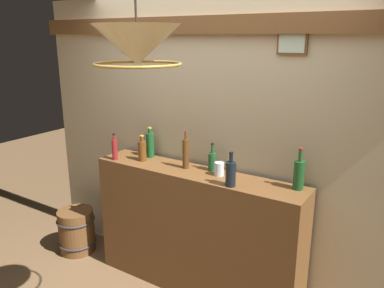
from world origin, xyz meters
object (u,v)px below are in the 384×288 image
Objects in this scene: liquor_bottle_amaro at (231,173)px; liquor_bottle_port at (142,150)px; glass_tumbler_rocks at (219,169)px; pendant_lamp at (137,46)px; liquor_bottle_rye at (299,174)px; liquor_bottle_sherry at (212,161)px; wooden_barrel at (77,231)px; liquor_bottle_vermouth at (115,149)px; liquor_bottle_whiskey at (150,144)px; liquor_bottle_mezcal at (186,153)px.

liquor_bottle_port is at bearing 173.13° from liquor_bottle_amaro.
liquor_bottle_port is 0.76m from glass_tumbler_rocks.
liquor_bottle_rye is at bearing 59.98° from pendant_lamp.
liquor_bottle_sherry is at bearing 97.28° from pendant_lamp.
glass_tumbler_rocks is 1.83m from wooden_barrel.
liquor_bottle_port is (0.23, 0.11, -0.01)m from liquor_bottle_vermouth.
liquor_bottle_vermouth is 0.47× the size of pendant_lamp.
liquor_bottle_port is 1.53m from pendant_lamp.
pendant_lamp is at bearing -39.00° from liquor_bottle_vermouth.
liquor_bottle_whiskey is at bearing 173.58° from glass_tumbler_rocks.
glass_tumbler_rocks is at bearing 139.80° from liquor_bottle_amaro.
liquor_bottle_sherry is 1.77m from wooden_barrel.
liquor_bottle_vermouth reaches higher than wooden_barrel.
liquor_bottle_sherry is at bearing 19.08° from liquor_bottle_mezcal.
liquor_bottle_rye reaches higher than liquor_bottle_whiskey.
liquor_bottle_vermouth is 2.25× the size of glass_tumbler_rocks.
pendant_lamp reaches higher than glass_tumbler_rocks.
pendant_lamp is (0.35, -0.97, 0.90)m from liquor_bottle_mezcal.
liquor_bottle_amaro is at bearing -16.87° from liquor_bottle_mezcal.
liquor_bottle_port is at bearing 130.17° from pendant_lamp.
liquor_bottle_mezcal is 1.61m from wooden_barrel.
glass_tumbler_rocks is (0.11, -0.07, -0.03)m from liquor_bottle_sherry.
liquor_bottle_rye is at bearing 25.70° from liquor_bottle_amaro.
liquor_bottle_port is at bearing -170.23° from liquor_bottle_sherry.
pendant_lamp reaches higher than liquor_bottle_port.
liquor_bottle_vermouth is (-0.88, -0.22, 0.02)m from liquor_bottle_sherry.
pendant_lamp is at bearing -70.33° from liquor_bottle_mezcal.
pendant_lamp reaches higher than liquor_bottle_vermouth.
liquor_bottle_whiskey is 0.87× the size of liquor_bottle_mezcal.
glass_tumbler_rocks is at bearing 0.13° from liquor_bottle_mezcal.
glass_tumbler_rocks is (0.77, -0.09, -0.07)m from liquor_bottle_whiskey.
liquor_bottle_sherry is 0.75× the size of liquor_bottle_rye.
liquor_bottle_port is at bearing 26.25° from liquor_bottle_vermouth.
liquor_bottle_sherry is 1.00× the size of liquor_bottle_port.
liquor_bottle_rye reaches higher than glass_tumbler_rocks.
pendant_lamp reaches higher than liquor_bottle_sherry.
liquor_bottle_sherry is 1.41m from pendant_lamp.
wooden_barrel is at bearing -170.30° from liquor_bottle_sherry.
liquor_bottle_vermouth is (-0.21, -0.24, -0.02)m from liquor_bottle_whiskey.
liquor_bottle_sherry and liquor_bottle_port have the same top height.
liquor_bottle_sherry is 2.17× the size of glass_tumbler_rocks.
liquor_bottle_mezcal reaches higher than liquor_bottle_port.
liquor_bottle_mezcal reaches higher than wooden_barrel.
liquor_bottle_amaro is 1.17m from liquor_bottle_vermouth.
liquor_bottle_mezcal is (-0.21, -0.07, 0.05)m from liquor_bottle_sherry.
liquor_bottle_sherry is (0.67, -0.01, -0.04)m from liquor_bottle_whiskey.
liquor_bottle_port is (0.01, -0.13, -0.02)m from liquor_bottle_whiskey.
liquor_bottle_whiskey is 0.67m from liquor_bottle_sherry.
liquor_bottle_amaro is (-0.44, -0.21, -0.02)m from liquor_bottle_rye.
liquor_bottle_rye is at bearing 5.51° from glass_tumbler_rocks.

